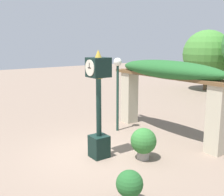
{
  "coord_description": "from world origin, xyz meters",
  "views": [
    {
      "loc": [
        7.33,
        -4.51,
        3.61
      ],
      "look_at": [
        0.29,
        0.53,
        1.85
      ],
      "focal_mm": 45.0,
      "sensor_mm": 36.0,
      "label": 1
    }
  ],
  "objects_px": {
    "pedestal_clock": "(99,106)",
    "potted_plant_near_right": "(130,185)",
    "potted_plant_near_left": "(143,142)",
    "lamp_post": "(118,78)"
  },
  "relations": [
    {
      "from": "potted_plant_near_right",
      "to": "lamp_post",
      "type": "xyz_separation_m",
      "value": [
        -4.44,
        2.97,
        1.7
      ]
    },
    {
      "from": "pedestal_clock",
      "to": "potted_plant_near_right",
      "type": "height_order",
      "value": "pedestal_clock"
    },
    {
      "from": "pedestal_clock",
      "to": "potted_plant_near_right",
      "type": "relative_size",
      "value": 4.18
    },
    {
      "from": "pedestal_clock",
      "to": "lamp_post",
      "type": "distance_m",
      "value": 2.82
    },
    {
      "from": "pedestal_clock",
      "to": "lamp_post",
      "type": "height_order",
      "value": "pedestal_clock"
    },
    {
      "from": "potted_plant_near_left",
      "to": "lamp_post",
      "type": "relative_size",
      "value": 0.33
    },
    {
      "from": "pedestal_clock",
      "to": "potted_plant_near_left",
      "type": "relative_size",
      "value": 3.39
    },
    {
      "from": "potted_plant_near_left",
      "to": "potted_plant_near_right",
      "type": "bearing_deg",
      "value": -48.76
    },
    {
      "from": "pedestal_clock",
      "to": "lamp_post",
      "type": "relative_size",
      "value": 1.13
    },
    {
      "from": "potted_plant_near_left",
      "to": "lamp_post",
      "type": "bearing_deg",
      "value": 159.09
    }
  ]
}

